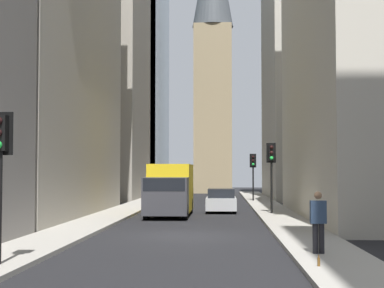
{
  "coord_description": "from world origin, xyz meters",
  "views": [
    {
      "loc": [
        -22.2,
        -1.48,
        2.44
      ],
      "look_at": [
        17.7,
        0.6,
        4.33
      ],
      "focal_mm": 54.58,
      "sensor_mm": 36.0,
      "label": 1
    }
  ],
  "objects_px": {
    "discarded_bottle": "(319,262)",
    "traffic_light_foreground": "(0,152)",
    "sedan_silver": "(221,201)",
    "traffic_light_midblock": "(253,166)",
    "traffic_light_far_junction": "(271,161)",
    "delivery_truck": "(170,189)",
    "pedestrian": "(318,220)"
  },
  "relations": [
    {
      "from": "traffic_light_midblock",
      "to": "pedestrian",
      "type": "height_order",
      "value": "traffic_light_midblock"
    },
    {
      "from": "traffic_light_foreground",
      "to": "traffic_light_far_junction",
      "type": "bearing_deg",
      "value": -24.48
    },
    {
      "from": "traffic_light_midblock",
      "to": "discarded_bottle",
      "type": "height_order",
      "value": "traffic_light_midblock"
    },
    {
      "from": "sedan_silver",
      "to": "traffic_light_foreground",
      "type": "bearing_deg",
      "value": 165.39
    },
    {
      "from": "delivery_truck",
      "to": "traffic_light_foreground",
      "type": "bearing_deg",
      "value": 171.29
    },
    {
      "from": "discarded_bottle",
      "to": "sedan_silver",
      "type": "bearing_deg",
      "value": 6.59
    },
    {
      "from": "delivery_truck",
      "to": "discarded_bottle",
      "type": "bearing_deg",
      "value": -163.33
    },
    {
      "from": "traffic_light_midblock",
      "to": "pedestrian",
      "type": "xyz_separation_m",
      "value": [
        -30.08,
        -0.25,
        -1.78
      ]
    },
    {
      "from": "delivery_truck",
      "to": "sedan_silver",
      "type": "relative_size",
      "value": 1.5
    },
    {
      "from": "traffic_light_midblock",
      "to": "delivery_truck",
      "type": "bearing_deg",
      "value": 160.3
    },
    {
      "from": "sedan_silver",
      "to": "traffic_light_far_junction",
      "type": "bearing_deg",
      "value": -135.68
    },
    {
      "from": "delivery_truck",
      "to": "traffic_light_far_junction",
      "type": "distance_m",
      "value": 5.84
    },
    {
      "from": "traffic_light_midblock",
      "to": "pedestrian",
      "type": "relative_size",
      "value": 2.14
    },
    {
      "from": "sedan_silver",
      "to": "traffic_light_midblock",
      "type": "relative_size",
      "value": 1.16
    },
    {
      "from": "discarded_bottle",
      "to": "traffic_light_foreground",
      "type": "bearing_deg",
      "value": 90.78
    },
    {
      "from": "traffic_light_far_junction",
      "to": "discarded_bottle",
      "type": "xyz_separation_m",
      "value": [
        -18.07,
        0.38,
        -2.75
      ]
    },
    {
      "from": "delivery_truck",
      "to": "discarded_bottle",
      "type": "relative_size",
      "value": 23.93
    },
    {
      "from": "traffic_light_foreground",
      "to": "pedestrian",
      "type": "height_order",
      "value": "traffic_light_foreground"
    },
    {
      "from": "traffic_light_midblock",
      "to": "discarded_bottle",
      "type": "xyz_separation_m",
      "value": [
        -32.29,
        0.1,
        -2.62
      ]
    },
    {
      "from": "traffic_light_midblock",
      "to": "traffic_light_far_junction",
      "type": "xyz_separation_m",
      "value": [
        -14.22,
        -0.27,
        0.13
      ]
    },
    {
      "from": "traffic_light_far_junction",
      "to": "delivery_truck",
      "type": "bearing_deg",
      "value": 96.6
    },
    {
      "from": "traffic_light_foreground",
      "to": "traffic_light_midblock",
      "type": "bearing_deg",
      "value": -13.88
    },
    {
      "from": "sedan_silver",
      "to": "traffic_light_midblock",
      "type": "bearing_deg",
      "value": -12.52
    },
    {
      "from": "traffic_light_far_junction",
      "to": "traffic_light_midblock",
      "type": "bearing_deg",
      "value": 1.09
    },
    {
      "from": "traffic_light_foreground",
      "to": "traffic_light_midblock",
      "type": "relative_size",
      "value": 1.03
    },
    {
      "from": "sedan_silver",
      "to": "discarded_bottle",
      "type": "height_order",
      "value": "sedan_silver"
    },
    {
      "from": "pedestrian",
      "to": "traffic_light_far_junction",
      "type": "bearing_deg",
      "value": -0.07
    },
    {
      "from": "delivery_truck",
      "to": "pedestrian",
      "type": "xyz_separation_m",
      "value": [
        -15.22,
        -5.57,
        -0.37
      ]
    },
    {
      "from": "sedan_silver",
      "to": "traffic_light_far_junction",
      "type": "distance_m",
      "value": 4.63
    },
    {
      "from": "sedan_silver",
      "to": "traffic_light_foreground",
      "type": "distance_m",
      "value": 21.86
    },
    {
      "from": "delivery_truck",
      "to": "discarded_bottle",
      "type": "distance_m",
      "value": 18.23
    },
    {
      "from": "delivery_truck",
      "to": "traffic_light_far_junction",
      "type": "height_order",
      "value": "traffic_light_far_junction"
    }
  ]
}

